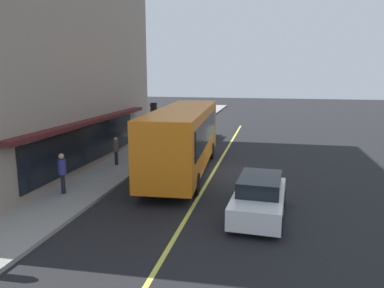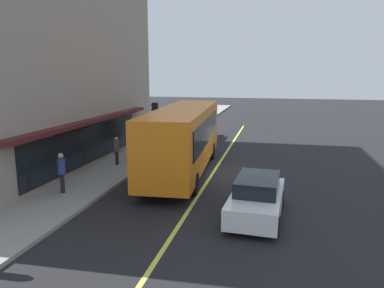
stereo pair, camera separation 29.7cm
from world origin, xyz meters
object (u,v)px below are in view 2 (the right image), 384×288
object	(u,v)px
car_white	(257,198)
pedestrian_waiting	(61,169)
pedestrian_by_curb	(117,148)
car_black	(199,129)
traffic_light	(155,115)
bus	(184,136)

from	to	relation	value
car_white	pedestrian_waiting	xyz separation A→B (m)	(0.44, 8.43, 0.48)
pedestrian_by_curb	car_black	bearing A→B (deg)	-14.40
traffic_light	car_white	bearing A→B (deg)	-144.11
traffic_light	bus	bearing A→B (deg)	-146.32
car_white	pedestrian_by_curb	bearing A→B (deg)	55.54
traffic_light	pedestrian_by_curb	xyz separation A→B (m)	(-4.61, 0.80, -1.43)
bus	pedestrian_by_curb	world-z (taller)	bus
bus	pedestrian_by_curb	bearing A→B (deg)	86.61
bus	car_black	distance (m)	10.60
traffic_light	pedestrian_by_curb	distance (m)	4.90
traffic_light	pedestrian_waiting	world-z (taller)	traffic_light
bus	traffic_light	distance (m)	5.86
car_white	bus	bearing A→B (deg)	37.78
car_black	pedestrian_waiting	bearing A→B (deg)	169.64
bus	pedestrian_by_curb	distance (m)	4.14
pedestrian_waiting	pedestrian_by_curb	bearing A→B (deg)	-2.18
traffic_light	pedestrian_by_curb	world-z (taller)	traffic_light
car_black	bus	bearing A→B (deg)	-172.26
pedestrian_by_curb	pedestrian_waiting	bearing A→B (deg)	177.82
pedestrian_by_curb	pedestrian_waiting	distance (m)	5.21
bus	car_black	xyz separation A→B (m)	(10.43, 1.42, -1.24)
car_black	pedestrian_by_curb	xyz separation A→B (m)	(-10.20, 2.62, 0.36)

